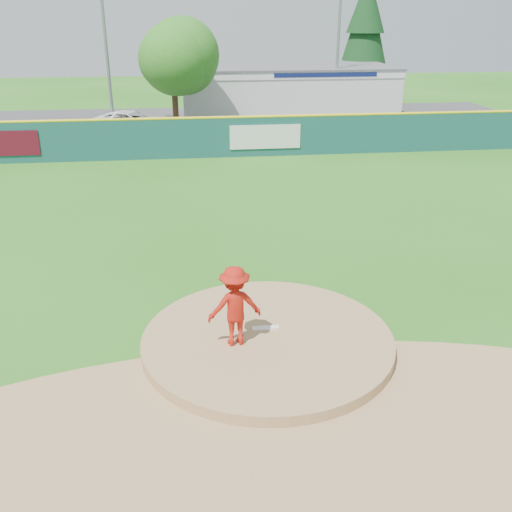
{
  "coord_description": "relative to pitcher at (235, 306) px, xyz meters",
  "views": [
    {
      "loc": [
        -1.62,
        -10.67,
        6.74
      ],
      "look_at": [
        0.0,
        2.0,
        1.3
      ],
      "focal_mm": 40.0,
      "sensor_mm": 36.0,
      "label": 1
    }
  ],
  "objects": [
    {
      "name": "ground",
      "position": [
        0.73,
        0.19,
        -1.13
      ],
      "size": [
        120.0,
        120.0,
        0.0
      ],
      "primitive_type": "plane",
      "color": "#286B19",
      "rests_on": "ground"
    },
    {
      "name": "pitchers_mound",
      "position": [
        0.73,
        0.19,
        -1.13
      ],
      "size": [
        5.5,
        5.5,
        0.5
      ],
      "primitive_type": "cylinder",
      "color": "#9E774C",
      "rests_on": "ground"
    },
    {
      "name": "pitching_rubber",
      "position": [
        0.73,
        0.49,
        -0.86
      ],
      "size": [
        0.6,
        0.15,
        0.04
      ],
      "primitive_type": "cube",
      "color": "white",
      "rests_on": "pitchers_mound"
    },
    {
      "name": "infield_dirt_arc",
      "position": [
        0.73,
        -2.81,
        -1.13
      ],
      "size": [
        15.4,
        15.4,
        0.01
      ],
      "primitive_type": "cylinder",
      "color": "#9E774C",
      "rests_on": "ground"
    },
    {
      "name": "parking_lot",
      "position": [
        0.73,
        27.19,
        -1.12
      ],
      "size": [
        44.0,
        16.0,
        0.02
      ],
      "primitive_type": "cube",
      "color": "#38383A",
      "rests_on": "ground"
    },
    {
      "name": "pitcher",
      "position": [
        0.0,
        0.0,
        0.0
      ],
      "size": [
        1.22,
        0.81,
        1.76
      ],
      "primitive_type": "imported",
      "rotation": [
        0.0,
        0.0,
        3.28
      ],
      "color": "#AF190F",
      "rests_on": "pitchers_mound"
    },
    {
      "name": "van",
      "position": [
        -4.0,
        25.11,
        -0.45
      ],
      "size": [
        5.24,
        3.8,
        1.33
      ],
      "primitive_type": "imported",
      "rotation": [
        0.0,
        0.0,
        1.2
      ],
      "color": "white",
      "rests_on": "parking_lot"
    },
    {
      "name": "pool_building_grp",
      "position": [
        6.73,
        32.19,
        0.53
      ],
      "size": [
        15.2,
        8.2,
        3.31
      ],
      "color": "silver",
      "rests_on": "ground"
    },
    {
      "name": "fence_banners",
      "position": [
        -3.2,
        18.11,
        -0.13
      ],
      "size": [
        16.46,
        0.04,
        1.2
      ],
      "color": "#520B19",
      "rests_on": "ground"
    },
    {
      "name": "outfield_fence",
      "position": [
        0.73,
        18.19,
        -0.04
      ],
      "size": [
        40.0,
        0.14,
        2.07
      ],
      "color": "#154645",
      "rests_on": "ground"
    },
    {
      "name": "deciduous_tree",
      "position": [
        -1.27,
        25.19,
        3.42
      ],
      "size": [
        5.6,
        5.6,
        7.36
      ],
      "color": "#382314",
      "rests_on": "ground"
    },
    {
      "name": "conifer_tree",
      "position": [
        13.73,
        36.19,
        4.41
      ],
      "size": [
        4.4,
        4.4,
        9.5
      ],
      "color": "#382314",
      "rests_on": "ground"
    },
    {
      "name": "light_pole_left",
      "position": [
        -5.27,
        27.19,
        4.92
      ],
      "size": [
        1.75,
        0.25,
        11.0
      ],
      "color": "gray",
      "rests_on": "ground"
    },
    {
      "name": "light_pole_right",
      "position": [
        9.73,
        29.19,
        4.41
      ],
      "size": [
        1.75,
        0.25,
        10.0
      ],
      "color": "gray",
      "rests_on": "ground"
    }
  ]
}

